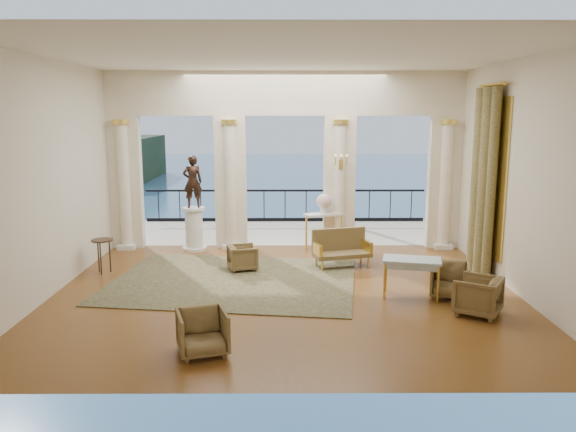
{
  "coord_description": "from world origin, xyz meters",
  "views": [
    {
      "loc": [
        -0.0,
        -10.53,
        3.48
      ],
      "look_at": [
        0.06,
        0.6,
        1.42
      ],
      "focal_mm": 35.0,
      "sensor_mm": 36.0,
      "label": 1
    }
  ],
  "objects_px": {
    "armchair_b": "(450,278)",
    "game_table": "(412,263)",
    "side_table": "(102,244)",
    "armchair_d": "(243,256)",
    "pedestal": "(194,230)",
    "settee": "(341,248)",
    "console_table": "(324,219)",
    "armchair_c": "(478,294)",
    "statue": "(193,182)",
    "armchair_a": "(202,330)"
  },
  "relations": [
    {
      "from": "armchair_d",
      "to": "side_table",
      "type": "height_order",
      "value": "side_table"
    },
    {
      "from": "armchair_c",
      "to": "statue",
      "type": "height_order",
      "value": "statue"
    },
    {
      "from": "armchair_c",
      "to": "settee",
      "type": "height_order",
      "value": "settee"
    },
    {
      "from": "armchair_d",
      "to": "side_table",
      "type": "relative_size",
      "value": 0.83
    },
    {
      "from": "pedestal",
      "to": "armchair_a",
      "type": "bearing_deg",
      "value": -79.91
    },
    {
      "from": "settee",
      "to": "game_table",
      "type": "relative_size",
      "value": 1.17
    },
    {
      "from": "armchair_c",
      "to": "console_table",
      "type": "bearing_deg",
      "value": -121.1
    },
    {
      "from": "game_table",
      "to": "console_table",
      "type": "height_order",
      "value": "console_table"
    },
    {
      "from": "game_table",
      "to": "pedestal",
      "type": "relative_size",
      "value": 1.07
    },
    {
      "from": "pedestal",
      "to": "settee",
      "type": "bearing_deg",
      "value": -23.09
    },
    {
      "from": "armchair_c",
      "to": "statue",
      "type": "bearing_deg",
      "value": -97.21
    },
    {
      "from": "side_table",
      "to": "armchair_d",
      "type": "bearing_deg",
      "value": 4.02
    },
    {
      "from": "statue",
      "to": "pedestal",
      "type": "bearing_deg",
      "value": 164.37
    },
    {
      "from": "statue",
      "to": "armchair_c",
      "type": "bearing_deg",
      "value": 124.8
    },
    {
      "from": "console_table",
      "to": "side_table",
      "type": "bearing_deg",
      "value": -178.02
    },
    {
      "from": "armchair_a",
      "to": "statue",
      "type": "distance_m",
      "value": 6.55
    },
    {
      "from": "armchair_b",
      "to": "settee",
      "type": "distance_m",
      "value": 2.9
    },
    {
      "from": "armchair_c",
      "to": "armchair_d",
      "type": "relative_size",
      "value": 1.19
    },
    {
      "from": "console_table",
      "to": "side_table",
      "type": "distance_m",
      "value": 5.42
    },
    {
      "from": "armchair_a",
      "to": "armchair_b",
      "type": "bearing_deg",
      "value": 12.9
    },
    {
      "from": "statue",
      "to": "console_table",
      "type": "bearing_deg",
      "value": 165.23
    },
    {
      "from": "statue",
      "to": "console_table",
      "type": "relative_size",
      "value": 1.23
    },
    {
      "from": "armchair_a",
      "to": "console_table",
      "type": "xyz_separation_m",
      "value": [
        2.19,
        6.35,
        0.43
      ]
    },
    {
      "from": "pedestal",
      "to": "console_table",
      "type": "bearing_deg",
      "value": 0.86
    },
    {
      "from": "armchair_a",
      "to": "settee",
      "type": "relative_size",
      "value": 0.51
    },
    {
      "from": "armchair_c",
      "to": "settee",
      "type": "bearing_deg",
      "value": -114.29
    },
    {
      "from": "armchair_c",
      "to": "statue",
      "type": "distance_m",
      "value": 7.51
    },
    {
      "from": "armchair_b",
      "to": "game_table",
      "type": "bearing_deg",
      "value": -167.97
    },
    {
      "from": "armchair_a",
      "to": "console_table",
      "type": "distance_m",
      "value": 6.73
    },
    {
      "from": "settee",
      "to": "statue",
      "type": "height_order",
      "value": "statue"
    },
    {
      "from": "side_table",
      "to": "settee",
      "type": "bearing_deg",
      "value": 5.82
    },
    {
      "from": "console_table",
      "to": "side_table",
      "type": "xyz_separation_m",
      "value": [
        -4.99,
        -2.13,
        -0.14
      ]
    },
    {
      "from": "armchair_d",
      "to": "armchair_a",
      "type": "bearing_deg",
      "value": 161.42
    },
    {
      "from": "armchair_b",
      "to": "pedestal",
      "type": "height_order",
      "value": "pedestal"
    },
    {
      "from": "armchair_b",
      "to": "game_table",
      "type": "xyz_separation_m",
      "value": [
        -0.72,
        0.05,
        0.3
      ]
    },
    {
      "from": "armchair_b",
      "to": "armchair_c",
      "type": "bearing_deg",
      "value": -61.14
    },
    {
      "from": "armchair_c",
      "to": "side_table",
      "type": "xyz_separation_m",
      "value": [
        -7.36,
        2.62,
        0.28
      ]
    },
    {
      "from": "pedestal",
      "to": "side_table",
      "type": "relative_size",
      "value": 1.48
    },
    {
      "from": "armchair_c",
      "to": "side_table",
      "type": "bearing_deg",
      "value": -77.27
    },
    {
      "from": "settee",
      "to": "console_table",
      "type": "bearing_deg",
      "value": 84.67
    },
    {
      "from": "pedestal",
      "to": "console_table",
      "type": "relative_size",
      "value": 1.04
    },
    {
      "from": "armchair_d",
      "to": "console_table",
      "type": "bearing_deg",
      "value": -60.67
    },
    {
      "from": "side_table",
      "to": "game_table",
      "type": "bearing_deg",
      "value": -14.3
    },
    {
      "from": "armchair_c",
      "to": "side_table",
      "type": "relative_size",
      "value": 0.99
    },
    {
      "from": "settee",
      "to": "pedestal",
      "type": "bearing_deg",
      "value": 141.19
    },
    {
      "from": "armchair_d",
      "to": "settee",
      "type": "height_order",
      "value": "settee"
    },
    {
      "from": "armchair_a",
      "to": "armchair_d",
      "type": "xyz_separation_m",
      "value": [
        0.26,
        4.44,
        -0.05
      ]
    },
    {
      "from": "armchair_a",
      "to": "armchair_b",
      "type": "height_order",
      "value": "armchair_b"
    },
    {
      "from": "armchair_c",
      "to": "side_table",
      "type": "height_order",
      "value": "side_table"
    },
    {
      "from": "armchair_b",
      "to": "console_table",
      "type": "relative_size",
      "value": 0.69
    }
  ]
}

